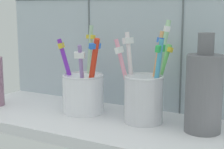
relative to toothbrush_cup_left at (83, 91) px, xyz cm
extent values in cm
cube|color=silver|center=(6.60, -2.28, -5.40)|extent=(64.00, 22.00, 2.00)
cube|color=#B2C1CC|center=(6.60, 9.72, 16.10)|extent=(64.00, 2.00, 45.00)
cube|color=slate|center=(-4.07, 8.62, 16.10)|extent=(0.30, 0.20, 45.00)
cube|color=slate|center=(17.26, 8.62, 16.10)|extent=(0.30, 0.20, 45.00)
cylinder|color=white|center=(-0.04, 0.04, -0.64)|extent=(8.23, 8.23, 7.51)
torus|color=silver|center=(-0.04, 0.04, 3.12)|extent=(8.32, 8.32, 0.50)
cylinder|color=#9371B5|center=(1.32, -2.54, 2.82)|extent=(2.31, 4.41, 13.82)
cube|color=white|center=(1.79, -3.73, 7.79)|extent=(2.16, 1.66, 1.29)
cylinder|color=purple|center=(-2.93, -0.61, 3.16)|extent=(4.77, 2.47, 14.54)
cube|color=yellow|center=(-4.36, -1.14, 9.02)|extent=(1.61, 2.31, 1.19)
cylinder|color=red|center=(2.86, -1.31, 3.42)|extent=(4.95, 2.95, 15.10)
cube|color=blue|center=(4.25, -1.92, 9.48)|extent=(1.76, 2.45, 1.16)
cylinder|color=#AAD1AA|center=(-0.57, 3.10, 4.46)|extent=(1.24, 2.66, 17.00)
cube|color=yellow|center=(-0.47, 3.70, 10.59)|extent=(2.10, 1.08, 0.89)
cylinder|color=silver|center=(13.24, 0.04, -0.14)|extent=(7.13, 7.13, 8.52)
torus|color=silver|center=(13.24, 0.04, 4.12)|extent=(7.27, 7.27, 0.50)
cylinder|color=white|center=(10.22, 0.92, 4.01)|extent=(3.35, 1.95, 16.13)
cube|color=white|center=(9.35, 1.26, 10.41)|extent=(1.73, 2.32, 1.28)
cylinder|color=#AFE3AE|center=(15.51, 1.48, 5.16)|extent=(3.87, 2.99, 18.46)
cube|color=white|center=(16.58, 2.20, 12.76)|extent=(1.89, 2.20, 1.12)
cylinder|color=#6FD96D|center=(14.52, 3.83, 2.78)|extent=(3.52, 6.11, 13.91)
cube|color=yellow|center=(15.45, 5.84, 8.66)|extent=(2.42, 1.79, 1.07)
cylinder|color=pink|center=(9.97, -0.63, 3.40)|extent=(4.81, 1.40, 14.99)
cube|color=white|center=(8.60, -0.82, 8.83)|extent=(1.36, 2.69, 1.31)
cylinder|color=#EFA764|center=(14.82, 1.37, 4.16)|extent=(3.06, 3.19, 16.45)
cube|color=blue|center=(15.53, 2.12, 10.69)|extent=(1.98, 1.93, 1.03)
cylinder|color=#49A5CD|center=(15.69, -0.03, 3.52)|extent=(2.71, 1.16, 15.13)
cube|color=green|center=(16.34, -0.11, 9.45)|extent=(1.08, 2.49, 1.26)
cylinder|color=slate|center=(24.24, 0.14, 2.20)|extent=(6.18, 6.18, 13.20)
cylinder|color=slate|center=(24.24, 0.14, 10.63)|extent=(2.70, 2.70, 3.65)
camera|label=1|loc=(40.37, -59.85, 16.43)|focal=59.01mm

